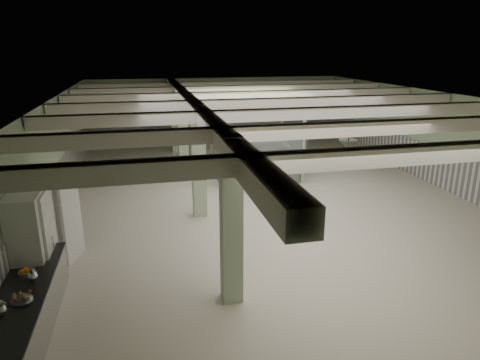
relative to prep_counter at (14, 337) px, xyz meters
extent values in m
plane|color=beige|center=(6.54, 7.00, -0.46)|extent=(20.00, 20.00, 0.00)
cube|color=silver|center=(6.54, 7.00, 3.14)|extent=(14.00, 20.00, 0.02)
cube|color=#98B08D|center=(6.54, 17.00, 1.34)|extent=(14.00, 0.02, 3.60)
cube|color=#98B08D|center=(-0.46, 7.00, 1.34)|extent=(0.02, 20.00, 3.60)
cube|color=#98B08D|center=(13.54, 7.00, 1.34)|extent=(0.02, 20.00, 3.60)
cube|color=silver|center=(-0.43, 7.00, 0.29)|extent=(0.05, 19.90, 1.50)
cube|color=silver|center=(13.52, 7.00, 0.29)|extent=(0.05, 19.90, 1.50)
cube|color=silver|center=(6.54, 16.98, 0.29)|extent=(13.90, 0.05, 1.50)
cube|color=silver|center=(4.04, 7.00, 2.92)|extent=(0.45, 19.90, 0.40)
cube|color=silver|center=(6.54, -0.50, 2.96)|extent=(13.90, 0.35, 0.32)
cube|color=silver|center=(6.54, 2.00, 2.96)|extent=(13.90, 0.35, 0.32)
cube|color=silver|center=(6.54, 4.50, 2.96)|extent=(13.90, 0.35, 0.32)
cube|color=silver|center=(6.54, 7.00, 2.96)|extent=(13.90, 0.35, 0.32)
cube|color=silver|center=(6.54, 9.50, 2.96)|extent=(13.90, 0.35, 0.32)
cube|color=silver|center=(6.54, 12.00, 2.96)|extent=(13.90, 0.35, 0.32)
cube|color=silver|center=(6.54, 14.50, 2.96)|extent=(13.90, 0.35, 0.32)
cube|color=#B3C69F|center=(4.04, 1.00, 1.34)|extent=(0.42, 0.42, 3.60)
cube|color=#B3C69F|center=(4.04, 6.00, 1.34)|extent=(0.42, 0.42, 3.60)
cube|color=#B3C69F|center=(4.04, 11.00, 1.34)|extent=(0.42, 0.42, 3.60)
cube|color=#B3C69F|center=(4.04, 15.00, 1.34)|extent=(0.42, 0.42, 3.60)
cone|color=#2B3629|center=(7.04, 2.00, 2.59)|extent=(0.44, 0.44, 0.22)
cone|color=#2B3629|center=(7.04, 7.50, 2.59)|extent=(0.44, 0.44, 0.22)
cone|color=#2B3629|center=(7.04, 12.50, 2.59)|extent=(0.44, 0.44, 0.22)
cube|color=#B3B3B8|center=(0.00, 0.00, -0.02)|extent=(0.92, 5.49, 0.88)
cube|color=black|center=(0.00, 0.00, 0.43)|extent=(0.96, 5.53, 0.04)
cylinder|color=#B2B2B7|center=(-0.04, 1.31, 0.49)|extent=(0.33, 0.33, 0.10)
cube|color=silver|center=(-0.11, 3.00, 0.76)|extent=(0.67, 2.67, 2.45)
cube|color=silver|center=(0.25, 2.39, 0.76)|extent=(0.06, 1.00, 2.35)
cube|color=silver|center=(0.37, 3.72, 0.76)|extent=(0.32, 0.98, 2.35)
cube|color=silver|center=(0.29, 2.39, 0.76)|extent=(0.02, 0.05, 0.30)
cube|color=silver|center=(0.29, 3.61, 0.76)|extent=(0.02, 0.05, 0.30)
cube|color=#92B18E|center=(5.26, 8.49, 0.88)|extent=(0.12, 0.12, 2.68)
cube|color=#92B18E|center=(5.28, 11.17, 0.88)|extent=(0.12, 0.12, 2.68)
cube|color=#92B18E|center=(8.49, 8.47, 0.88)|extent=(0.12, 0.12, 2.68)
cube|color=#92B18E|center=(8.50, 11.15, 0.88)|extent=(0.12, 0.12, 2.68)
cube|color=#92B18E|center=(6.88, 9.82, 2.28)|extent=(3.49, 2.96, 0.12)
cube|color=silver|center=(6.87, 8.48, 0.09)|extent=(3.02, 0.08, 1.05)
cube|color=silver|center=(6.87, 8.48, 1.32)|extent=(3.02, 0.08, 1.22)
cube|color=silver|center=(6.89, 11.16, 0.09)|extent=(3.02, 0.08, 1.05)
cube|color=silver|center=(6.89, 11.16, 1.32)|extent=(3.02, 0.08, 1.22)
cube|color=silver|center=(5.27, 9.83, 0.09)|extent=(0.07, 2.49, 1.05)
cube|color=silver|center=(5.27, 9.83, 1.32)|extent=(0.07, 2.49, 1.22)
cube|color=silver|center=(8.49, 9.81, 0.09)|extent=(0.07, 2.49, 1.05)
cube|color=silver|center=(8.49, 9.81, 1.32)|extent=(0.07, 2.49, 1.22)
cube|color=#57594A|center=(8.93, 10.21, 0.28)|extent=(0.71, 0.81, 1.48)
camera|label=1|loc=(2.40, -6.92, 4.76)|focal=32.00mm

